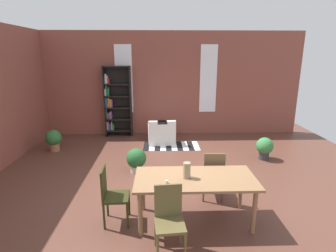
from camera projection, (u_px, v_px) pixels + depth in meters
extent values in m
plane|color=brown|center=(171.00, 184.00, 5.66)|extent=(10.27, 10.27, 0.00)
cube|color=brown|center=(166.00, 84.00, 8.87)|extent=(8.90, 0.12, 3.38)
cube|color=white|center=(124.00, 79.00, 8.72)|extent=(0.55, 0.02, 2.19)
cube|color=white|center=(208.00, 79.00, 8.80)|extent=(0.55, 0.02, 2.19)
cube|color=olive|center=(195.00, 179.00, 4.22)|extent=(1.91, 0.90, 0.04)
cylinder|color=olive|center=(140.00, 214.00, 3.96)|extent=(0.07, 0.07, 0.73)
cylinder|color=olive|center=(254.00, 212.00, 4.01)|extent=(0.07, 0.07, 0.73)
cylinder|color=olive|center=(143.00, 191.00, 4.63)|extent=(0.07, 0.07, 0.73)
cylinder|color=olive|center=(241.00, 189.00, 4.69)|extent=(0.07, 0.07, 0.73)
cylinder|color=#998466|center=(187.00, 170.00, 4.18)|extent=(0.12, 0.12, 0.25)
cylinder|color=silver|center=(166.00, 182.00, 4.03)|extent=(0.04, 0.04, 0.05)
cube|color=brown|center=(170.00, 225.00, 3.56)|extent=(0.43, 0.43, 0.04)
cube|color=brown|center=(168.00, 201.00, 3.68)|extent=(0.38, 0.06, 0.50)
cylinder|color=brown|center=(158.00, 251.00, 3.43)|extent=(0.04, 0.04, 0.43)
cylinder|color=brown|center=(185.00, 248.00, 3.47)|extent=(0.04, 0.04, 0.43)
cylinder|color=brown|center=(156.00, 233.00, 3.78)|extent=(0.04, 0.04, 0.43)
cylinder|color=brown|center=(181.00, 231.00, 3.82)|extent=(0.04, 0.04, 0.43)
cube|color=#2E3012|center=(116.00, 197.00, 4.26)|extent=(0.42, 0.42, 0.04)
cube|color=#2E3012|center=(104.00, 183.00, 4.19)|extent=(0.05, 0.38, 0.50)
cylinder|color=#2E3012|center=(127.00, 216.00, 4.16)|extent=(0.04, 0.04, 0.43)
cylinder|color=#2E3012|center=(129.00, 204.00, 4.51)|extent=(0.04, 0.04, 0.43)
cylinder|color=#2E3012|center=(104.00, 217.00, 4.14)|extent=(0.04, 0.04, 0.43)
cylinder|color=#2E3012|center=(107.00, 204.00, 4.48)|extent=(0.04, 0.04, 0.43)
cube|color=brown|center=(212.00, 175.00, 5.04)|extent=(0.42, 0.42, 0.04)
cube|color=brown|center=(214.00, 167.00, 4.79)|extent=(0.38, 0.05, 0.50)
cylinder|color=brown|center=(220.00, 182.00, 5.27)|extent=(0.04, 0.04, 0.43)
cylinder|color=brown|center=(201.00, 182.00, 5.27)|extent=(0.04, 0.04, 0.43)
cylinder|color=brown|center=(223.00, 191.00, 4.92)|extent=(0.04, 0.04, 0.43)
cylinder|color=brown|center=(203.00, 191.00, 4.93)|extent=(0.04, 0.04, 0.43)
cube|color=black|center=(105.00, 102.00, 8.70)|extent=(0.04, 0.30, 2.29)
cube|color=black|center=(131.00, 102.00, 8.73)|extent=(0.04, 0.30, 2.29)
cube|color=black|center=(119.00, 101.00, 8.85)|extent=(0.87, 0.01, 2.29)
cube|color=black|center=(119.00, 130.00, 8.96)|extent=(0.83, 0.30, 0.04)
cube|color=white|center=(108.00, 125.00, 8.91)|extent=(0.04, 0.16, 0.29)
cube|color=#8C4C8C|center=(109.00, 125.00, 8.91)|extent=(0.03, 0.24, 0.29)
cube|color=#284C8C|center=(111.00, 127.00, 8.92)|extent=(0.04, 0.16, 0.21)
cube|color=gold|center=(112.00, 125.00, 8.92)|extent=(0.03, 0.18, 0.28)
cube|color=#33724C|center=(114.00, 126.00, 8.93)|extent=(0.04, 0.23, 0.22)
cube|color=black|center=(119.00, 119.00, 8.87)|extent=(0.83, 0.30, 0.04)
cube|color=#4C4C51|center=(107.00, 114.00, 8.81)|extent=(0.03, 0.17, 0.31)
cube|color=#33724C|center=(109.00, 116.00, 8.83)|extent=(0.04, 0.23, 0.18)
cube|color=#8C4C8C|center=(110.00, 115.00, 8.82)|extent=(0.04, 0.15, 0.21)
cube|color=#8C4C8C|center=(111.00, 115.00, 8.82)|extent=(0.05, 0.21, 0.25)
cube|color=black|center=(118.00, 108.00, 8.77)|extent=(0.83, 0.30, 0.04)
cube|color=#284C8C|center=(107.00, 102.00, 8.71)|extent=(0.04, 0.19, 0.32)
cube|color=#33724C|center=(108.00, 102.00, 8.71)|extent=(0.03, 0.16, 0.31)
cube|color=orange|center=(109.00, 102.00, 8.71)|extent=(0.04, 0.18, 0.31)
cube|color=orange|center=(111.00, 103.00, 8.72)|extent=(0.04, 0.16, 0.28)
cube|color=#8C4C8C|center=(112.00, 103.00, 8.72)|extent=(0.04, 0.17, 0.26)
cube|color=black|center=(118.00, 96.00, 8.67)|extent=(0.83, 0.30, 0.04)
cube|color=white|center=(106.00, 92.00, 8.62)|extent=(0.03, 0.23, 0.22)
cube|color=#33724C|center=(107.00, 90.00, 8.61)|extent=(0.04, 0.20, 0.32)
cube|color=#33724C|center=(109.00, 91.00, 8.62)|extent=(0.04, 0.16, 0.27)
cube|color=black|center=(117.00, 84.00, 8.57)|extent=(0.83, 0.30, 0.04)
cube|color=#284C8C|center=(105.00, 80.00, 8.52)|extent=(0.03, 0.18, 0.21)
cube|color=white|center=(106.00, 79.00, 8.51)|extent=(0.03, 0.23, 0.31)
cube|color=white|center=(107.00, 80.00, 8.52)|extent=(0.03, 0.21, 0.25)
cube|color=#B22D28|center=(109.00, 81.00, 8.53)|extent=(0.04, 0.19, 0.18)
cube|color=black|center=(116.00, 66.00, 8.42)|extent=(0.83, 0.30, 0.04)
cube|color=white|center=(161.00, 136.00, 8.30)|extent=(0.86, 0.86, 0.40)
cube|color=white|center=(162.00, 127.00, 7.90)|extent=(0.81, 0.23, 0.35)
cube|color=white|center=(172.00, 127.00, 8.27)|extent=(0.18, 0.73, 0.15)
cube|color=white|center=(150.00, 128.00, 8.19)|extent=(0.18, 0.73, 0.15)
cube|color=black|center=(162.00, 122.00, 7.86)|extent=(0.29, 0.19, 0.08)
cylinder|color=#333338|center=(264.00, 156.00, 6.97)|extent=(0.26, 0.26, 0.19)
sphere|color=#387F42|center=(265.00, 146.00, 6.90)|extent=(0.43, 0.43, 0.43)
cylinder|color=#9E6042|center=(55.00, 147.00, 7.56)|extent=(0.28, 0.28, 0.22)
sphere|color=#2D6B33|center=(54.00, 138.00, 7.48)|extent=(0.43, 0.43, 0.43)
cylinder|color=silver|center=(137.00, 169.00, 6.23)|extent=(0.28, 0.28, 0.15)
sphere|color=#235B2D|center=(136.00, 158.00, 6.16)|extent=(0.46, 0.46, 0.46)
cube|color=black|center=(146.00, 146.00, 7.96)|extent=(0.16, 0.83, 0.01)
cube|color=white|center=(152.00, 146.00, 7.97)|extent=(0.16, 0.83, 0.01)
cube|color=black|center=(158.00, 146.00, 7.97)|extent=(0.16, 0.83, 0.01)
cube|color=white|center=(163.00, 146.00, 7.98)|extent=(0.16, 0.83, 0.01)
cube|color=black|center=(169.00, 146.00, 7.98)|extent=(0.16, 0.83, 0.01)
cube|color=white|center=(174.00, 146.00, 7.99)|extent=(0.16, 0.83, 0.01)
cube|color=black|center=(179.00, 146.00, 7.99)|extent=(0.16, 0.83, 0.01)
cube|color=white|center=(185.00, 146.00, 8.00)|extent=(0.16, 0.83, 0.01)
cube|color=black|center=(190.00, 146.00, 8.00)|extent=(0.16, 0.83, 0.01)
cube|color=white|center=(196.00, 146.00, 8.01)|extent=(0.16, 0.83, 0.01)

